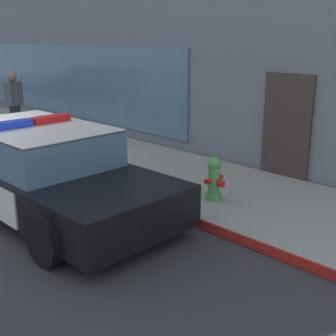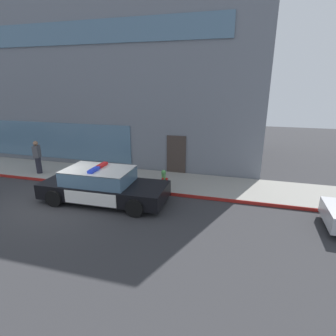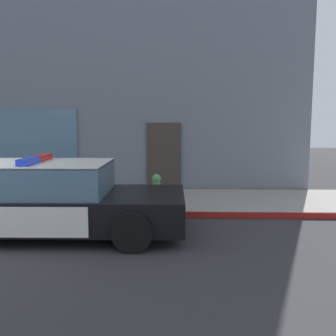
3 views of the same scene
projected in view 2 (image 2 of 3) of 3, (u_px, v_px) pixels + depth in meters
ground at (58, 202)px, 10.95m from camera, size 48.00×48.00×0.00m
sidewalk at (98, 175)px, 13.93m from camera, size 48.00×2.75×0.15m
curb_red_paint at (84, 184)px, 12.65m from camera, size 28.80×0.04×0.14m
storefront_building at (103, 79)px, 18.44m from camera, size 21.25×8.82×9.85m
police_cruiser at (103, 185)px, 10.87m from camera, size 5.16×2.21×1.49m
fire_hydrant at (164, 178)px, 12.28m from camera, size 0.34×0.39×0.73m
pedestrian_on_sidewalk at (37, 157)px, 13.80m from camera, size 0.36×0.46×1.71m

